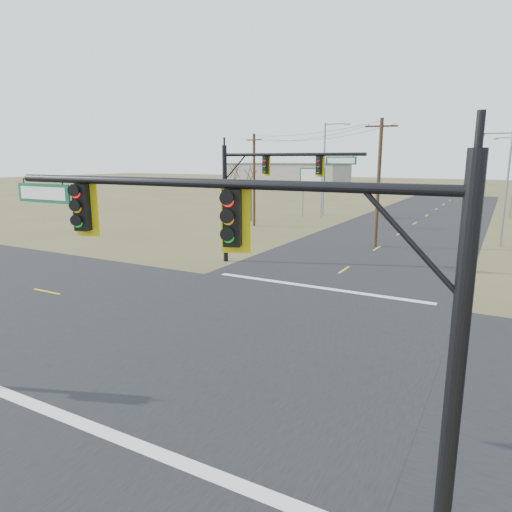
{
  "coord_description": "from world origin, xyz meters",
  "views": [
    {
      "loc": [
        8.43,
        -14.65,
        6.73
      ],
      "look_at": [
        -0.18,
        1.0,
        2.93
      ],
      "focal_mm": 32.0,
      "sensor_mm": 36.0,
      "label": 1
    }
  ],
  "objects": [
    {
      "name": "bare_tree_a",
      "position": [
        -16.39,
        29.26,
        5.02
      ],
      "size": [
        2.82,
        2.82,
        6.34
      ],
      "rotation": [
        0.0,
        0.0,
        0.09
      ],
      "color": "black",
      "rests_on": "ground"
    },
    {
      "name": "road_ns",
      "position": [
        0.0,
        0.0,
        0.01
      ],
      "size": [
        14.0,
        160.0,
        0.02
      ],
      "primitive_type": "cube",
      "color": "black",
      "rests_on": "ground"
    },
    {
      "name": "bare_tree_b",
      "position": [
        -25.06,
        40.12,
        5.22
      ],
      "size": [
        3.12,
        3.12,
        6.53
      ],
      "rotation": [
        0.0,
        0.0,
        -0.25
      ],
      "color": "black",
      "rests_on": "ground"
    },
    {
      "name": "stop_bar_far",
      "position": [
        0.0,
        7.5,
        0.03
      ],
      "size": [
        12.0,
        0.4,
        0.01
      ],
      "primitive_type": "cube",
      "color": "silver",
      "rests_on": "road_ns"
    },
    {
      "name": "stop_bar_near",
      "position": [
        0.0,
        -7.5,
        0.03
      ],
      "size": [
        12.0,
        0.4,
        0.01
      ],
      "primitive_type": "cube",
      "color": "silver",
      "rests_on": "road_ns"
    },
    {
      "name": "warehouse_left",
      "position": [
        -40.0,
        90.0,
        2.75
      ],
      "size": [
        28.0,
        14.0,
        5.5
      ],
      "primitive_type": "cube",
      "color": "gray",
      "rests_on": "ground"
    },
    {
      "name": "utility_pole_near",
      "position": [
        -0.32,
        20.66,
        5.05
      ],
      "size": [
        2.35,
        0.63,
        9.74
      ],
      "rotation": [
        0.0,
        0.0,
        0.22
      ],
      "color": "#452E1D",
      "rests_on": "ground"
    },
    {
      "name": "mast_arm_far",
      "position": [
        -4.97,
        10.69,
        5.46
      ],
      "size": [
        9.39,
        0.45,
        7.61
      ],
      "rotation": [
        0.0,
        0.0,
        -0.09
      ],
      "color": "black",
      "rests_on": "ground"
    },
    {
      "name": "streetlight_c",
      "position": [
        -11.09,
        38.26,
        6.17
      ],
      "size": [
        3.07,
        0.42,
        10.98
      ],
      "rotation": [
        0.0,
        0.0,
        -0.26
      ],
      "color": "gray",
      "rests_on": "ground"
    },
    {
      "name": "highway_sign",
      "position": [
        -11.69,
        35.55,
        4.1
      ],
      "size": [
        3.07,
        0.23,
        5.76
      ],
      "rotation": [
        0.0,
        0.0,
        0.05
      ],
      "color": "gray",
      "rests_on": "ground"
    },
    {
      "name": "road_ew",
      "position": [
        0.0,
        0.0,
        0.01
      ],
      "size": [
        160.0,
        14.0,
        0.02
      ],
      "primitive_type": "cube",
      "color": "black",
      "rests_on": "ground"
    },
    {
      "name": "mast_arm_near",
      "position": [
        4.23,
        -7.5,
        5.02
      ],
      "size": [
        10.34,
        0.56,
        6.89
      ],
      "rotation": [
        0.0,
        0.0,
        0.34
      ],
      "color": "black",
      "rests_on": "ground"
    },
    {
      "name": "utility_pole_far",
      "position": [
        -14.3,
        26.28,
        4.8
      ],
      "size": [
        2.12,
        0.99,
        9.22
      ],
      "rotation": [
        0.0,
        0.0,
        -0.4
      ],
      "color": "#452E1D",
      "rests_on": "ground"
    },
    {
      "name": "streetlight_a",
      "position": [
        8.09,
        25.53,
        4.98
      ],
      "size": [
        2.49,
        0.41,
        8.87
      ],
      "rotation": [
        0.0,
        0.0,
        0.43
      ],
      "color": "gray",
      "rests_on": "ground"
    },
    {
      "name": "ground",
      "position": [
        0.0,
        0.0,
        0.0
      ],
      "size": [
        320.0,
        320.0,
        0.0
      ],
      "primitive_type": "plane",
      "color": "brown",
      "rests_on": "ground"
    },
    {
      "name": "streetlight_b",
      "position": [
        8.63,
        46.47,
        5.25
      ],
      "size": [
        2.6,
        0.25,
        9.35
      ],
      "rotation": [
        0.0,
        0.0,
        -0.03
      ],
      "color": "gray",
      "rests_on": "ground"
    }
  ]
}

